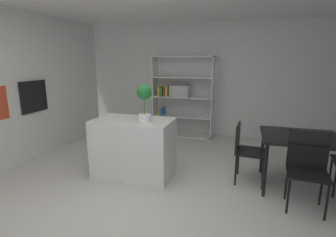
{
  "coord_description": "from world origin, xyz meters",
  "views": [
    {
      "loc": [
        1.11,
        -2.91,
        1.78
      ],
      "look_at": [
        0.16,
        0.23,
        1.02
      ],
      "focal_mm": 27.39,
      "sensor_mm": 36.0,
      "label": 1
    }
  ],
  "objects_px": {
    "potted_plant_on_island": "(144,99)",
    "open_bookshelf": "(179,97)",
    "dining_chair_near": "(307,163)",
    "kitchen_island": "(134,148)",
    "dining_table": "(300,142)",
    "dining_chair_island_side": "(245,147)",
    "built_in_oven": "(34,96)"
  },
  "relations": [
    {
      "from": "potted_plant_on_island",
      "to": "open_bookshelf",
      "type": "xyz_separation_m",
      "value": [
        -0.1,
        2.38,
        -0.3
      ]
    },
    {
      "from": "kitchen_island",
      "to": "dining_chair_near",
      "type": "height_order",
      "value": "dining_chair_near"
    },
    {
      "from": "dining_chair_near",
      "to": "built_in_oven",
      "type": "bearing_deg",
      "value": 178.87
    },
    {
      "from": "open_bookshelf",
      "to": "dining_table",
      "type": "bearing_deg",
      "value": -42.19
    },
    {
      "from": "potted_plant_on_island",
      "to": "open_bookshelf",
      "type": "height_order",
      "value": "open_bookshelf"
    },
    {
      "from": "built_in_oven",
      "to": "dining_table",
      "type": "relative_size",
      "value": 0.57
    },
    {
      "from": "open_bookshelf",
      "to": "dining_table",
      "type": "relative_size",
      "value": 1.82
    },
    {
      "from": "potted_plant_on_island",
      "to": "dining_table",
      "type": "relative_size",
      "value": 0.53
    },
    {
      "from": "built_in_oven",
      "to": "open_bookshelf",
      "type": "xyz_separation_m",
      "value": [
        2.16,
        2.09,
        -0.2
      ]
    },
    {
      "from": "dining_table",
      "to": "dining_chair_island_side",
      "type": "xyz_separation_m",
      "value": [
        -0.72,
        0.01,
        -0.15
      ]
    },
    {
      "from": "open_bookshelf",
      "to": "dining_table",
      "type": "height_order",
      "value": "open_bookshelf"
    },
    {
      "from": "open_bookshelf",
      "to": "dining_chair_island_side",
      "type": "xyz_separation_m",
      "value": [
        1.52,
        -2.03,
        -0.41
      ]
    },
    {
      "from": "potted_plant_on_island",
      "to": "dining_chair_island_side",
      "type": "distance_m",
      "value": 1.63
    },
    {
      "from": "built_in_oven",
      "to": "potted_plant_on_island",
      "type": "distance_m",
      "value": 2.28
    },
    {
      "from": "dining_chair_near",
      "to": "open_bookshelf",
      "type": "bearing_deg",
      "value": 136.18
    },
    {
      "from": "potted_plant_on_island",
      "to": "open_bookshelf",
      "type": "relative_size",
      "value": 0.29
    },
    {
      "from": "potted_plant_on_island",
      "to": "dining_chair_near",
      "type": "xyz_separation_m",
      "value": [
        2.15,
        -0.12,
        -0.67
      ]
    },
    {
      "from": "kitchen_island",
      "to": "dining_chair_island_side",
      "type": "height_order",
      "value": "kitchen_island"
    },
    {
      "from": "open_bookshelf",
      "to": "dining_chair_near",
      "type": "xyz_separation_m",
      "value": [
        2.25,
        -2.51,
        -0.38
      ]
    },
    {
      "from": "dining_chair_near",
      "to": "kitchen_island",
      "type": "bearing_deg",
      "value": 179.94
    },
    {
      "from": "potted_plant_on_island",
      "to": "kitchen_island",
      "type": "bearing_deg",
      "value": 165.26
    },
    {
      "from": "kitchen_island",
      "to": "potted_plant_on_island",
      "type": "distance_m",
      "value": 0.82
    },
    {
      "from": "dining_table",
      "to": "dining_chair_island_side",
      "type": "relative_size",
      "value": 1.18
    },
    {
      "from": "potted_plant_on_island",
      "to": "dining_chair_near",
      "type": "height_order",
      "value": "potted_plant_on_island"
    },
    {
      "from": "built_in_oven",
      "to": "dining_chair_island_side",
      "type": "xyz_separation_m",
      "value": [
        3.68,
        0.06,
        -0.61
      ]
    },
    {
      "from": "dining_chair_island_side",
      "to": "dining_chair_near",
      "type": "xyz_separation_m",
      "value": [
        0.73,
        -0.48,
        0.03
      ]
    },
    {
      "from": "potted_plant_on_island",
      "to": "open_bookshelf",
      "type": "bearing_deg",
      "value": 92.39
    },
    {
      "from": "built_in_oven",
      "to": "dining_chair_near",
      "type": "xyz_separation_m",
      "value": [
        4.41,
        -0.42,
        -0.58
      ]
    },
    {
      "from": "kitchen_island",
      "to": "open_bookshelf",
      "type": "distance_m",
      "value": 2.38
    },
    {
      "from": "open_bookshelf",
      "to": "dining_table",
      "type": "xyz_separation_m",
      "value": [
        2.24,
        -2.03,
        -0.25
      ]
    },
    {
      "from": "potted_plant_on_island",
      "to": "dining_chair_near",
      "type": "bearing_deg",
      "value": -3.24
    },
    {
      "from": "kitchen_island",
      "to": "dining_table",
      "type": "height_order",
      "value": "kitchen_island"
    }
  ]
}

